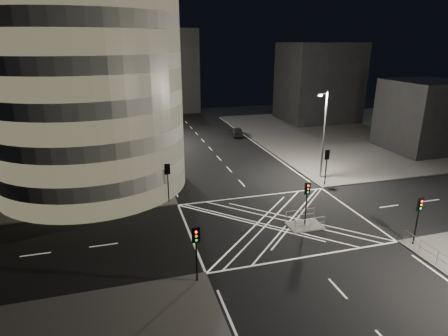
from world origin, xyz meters
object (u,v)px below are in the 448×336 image
object	(u,v)px
traffic_signal_fr	(327,161)
street_lamp_left_far	(142,110)
traffic_signal_fl	(168,176)
traffic_signal_island	(307,196)
street_lamp_right_far	(324,133)
traffic_signal_nr	(419,212)
street_lamp_left_near	(154,138)
sedan	(236,132)
traffic_signal_nl	(196,245)
central_island	(305,226)

from	to	relation	value
traffic_signal_fr	street_lamp_left_far	size ratio (longest dim) A/B	0.40
traffic_signal_fl	traffic_signal_island	bearing A→B (deg)	-37.54
street_lamp_right_far	traffic_signal_nr	bearing A→B (deg)	-92.30
traffic_signal_fr	street_lamp_right_far	bearing A→B (deg)	73.89
street_lamp_left_near	traffic_signal_fl	bearing A→B (deg)	-83.03
sedan	traffic_signal_nr	bearing A→B (deg)	99.57
traffic_signal_fr	traffic_signal_nr	world-z (taller)	same
traffic_signal_nr	sedan	xyz separation A→B (m)	(-2.71, 38.18, -2.21)
traffic_signal_nl	street_lamp_right_far	world-z (taller)	street_lamp_right_far
traffic_signal_fl	street_lamp_right_far	bearing A→B (deg)	6.88
traffic_signal_island	street_lamp_left_near	size ratio (longest dim) A/B	0.40
traffic_signal_island	street_lamp_right_far	size ratio (longest dim) A/B	0.40
street_lamp_left_far	central_island	bearing A→B (deg)	-70.05
central_island	street_lamp_left_far	xyz separation A→B (m)	(-11.44, 31.50, 5.47)
central_island	traffic_signal_fr	xyz separation A→B (m)	(6.80, 8.30, 2.84)
street_lamp_left_near	sedan	distance (m)	25.30
street_lamp_left_near	street_lamp_left_far	xyz separation A→B (m)	(0.00, 18.00, 0.00)
traffic_signal_fl	traffic_signal_nr	bearing A→B (deg)	-37.69
street_lamp_left_near	traffic_signal_nl	bearing A→B (deg)	-88.06
street_lamp_left_near	sedan	bearing A→B (deg)	51.30
central_island	traffic_signal_nl	world-z (taller)	traffic_signal_nl
street_lamp_left_far	traffic_signal_island	bearing A→B (deg)	-70.05
traffic_signal_nr	traffic_signal_fl	bearing A→B (deg)	142.31
central_island	sedan	size ratio (longest dim) A/B	0.70
traffic_signal_fr	sedan	xyz separation A→B (m)	(-2.71, 24.58, -2.21)
traffic_signal_fl	traffic_signal_island	distance (m)	13.62
traffic_signal_fr	street_lamp_left_near	size ratio (longest dim) A/B	0.40
traffic_signal_fl	traffic_signal_nr	size ratio (longest dim) A/B	1.00
traffic_signal_nr	street_lamp_left_near	world-z (taller)	street_lamp_left_near
traffic_signal_nr	street_lamp_right_far	bearing A→B (deg)	87.70
traffic_signal_nr	street_lamp_left_near	xyz separation A→B (m)	(-18.24, 18.80, 2.63)
central_island	traffic_signal_island	bearing A→B (deg)	0.00
traffic_signal_nl	street_lamp_left_far	xyz separation A→B (m)	(-0.64, 36.80, 2.63)
traffic_signal_nl	street_lamp_left_near	bearing A→B (deg)	91.94
central_island	traffic_signal_nr	distance (m)	9.08
traffic_signal_island	traffic_signal_fr	bearing A→B (deg)	50.67
central_island	traffic_signal_nr	bearing A→B (deg)	-37.93
central_island	street_lamp_right_far	size ratio (longest dim) A/B	0.30
central_island	sedan	world-z (taller)	sedan
street_lamp_left_far	traffic_signal_nr	bearing A→B (deg)	-63.64
street_lamp_left_far	street_lamp_right_far	size ratio (longest dim) A/B	1.00
traffic_signal_island	street_lamp_left_near	xyz separation A→B (m)	(-11.44, 13.50, 2.63)
traffic_signal_fr	traffic_signal_island	world-z (taller)	same
traffic_signal_fr	street_lamp_right_far	xyz separation A→B (m)	(0.64, 2.20, 2.63)
traffic_signal_fr	sedan	world-z (taller)	traffic_signal_fr
street_lamp_right_far	sedan	bearing A→B (deg)	98.50
central_island	sedan	xyz separation A→B (m)	(4.09, 32.88, 0.63)
central_island	street_lamp_left_near	xyz separation A→B (m)	(-11.44, 13.50, 5.47)
traffic_signal_fr	traffic_signal_nr	bearing A→B (deg)	-90.00
central_island	traffic_signal_nr	size ratio (longest dim) A/B	0.75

